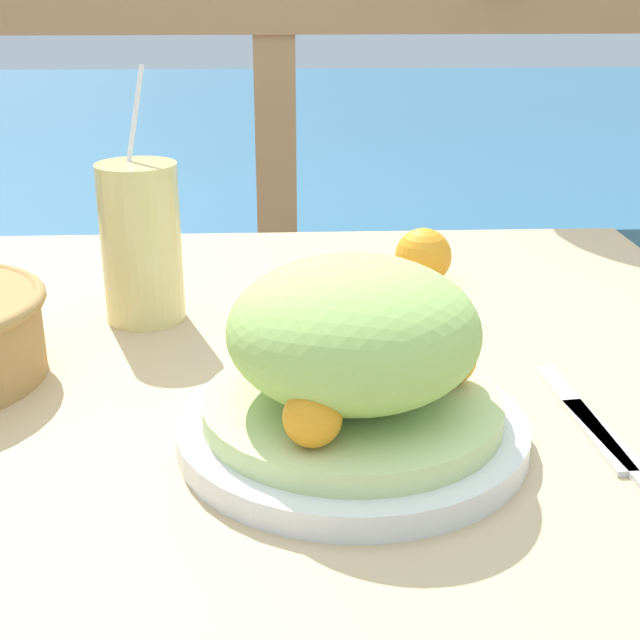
{
  "coord_description": "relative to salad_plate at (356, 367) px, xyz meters",
  "views": [
    {
      "loc": [
        -0.0,
        -0.71,
        1.05
      ],
      "look_at": [
        0.03,
        -0.02,
        0.78
      ],
      "focal_mm": 50.0,
      "sensor_mm": 36.0,
      "label": 1
    }
  ],
  "objects": [
    {
      "name": "drink_glass",
      "position": [
        -0.19,
        0.27,
        0.02
      ],
      "size": [
        0.08,
        0.08,
        0.25
      ],
      "color": "#DBCC7F",
      "rests_on": "patio_table"
    },
    {
      "name": "patio_table",
      "position": [
        -0.05,
        0.12,
        -0.16
      ],
      "size": [
        0.93,
        0.94,
        0.72
      ],
      "color": "tan",
      "rests_on": "ground_plane"
    },
    {
      "name": "fork",
      "position": [
        0.19,
        -0.04,
        -0.06
      ],
      "size": [
        0.04,
        0.18,
        0.0
      ],
      "color": "silver",
      "rests_on": "patio_table"
    },
    {
      "name": "orange_near_basket",
      "position": [
        0.11,
        0.36,
        -0.03
      ],
      "size": [
        0.06,
        0.06,
        0.06
      ],
      "color": "orange",
      "rests_on": "patio_table"
    },
    {
      "name": "salad_plate",
      "position": [
        0.0,
        0.0,
        0.0
      ],
      "size": [
        0.26,
        0.26,
        0.14
      ],
      "color": "silver",
      "rests_on": "patio_table"
    },
    {
      "name": "railing_fence",
      "position": [
        -0.05,
        0.97,
        0.01
      ],
      "size": [
        2.8,
        0.08,
        1.05
      ],
      "color": "#937551",
      "rests_on": "ground_plane"
    },
    {
      "name": "knife",
      "position": [
        0.19,
        0.03,
        -0.06
      ],
      "size": [
        0.02,
        0.18,
        0.0
      ],
      "color": "silver",
      "rests_on": "patio_table"
    },
    {
      "name": "sea_backdrop",
      "position": [
        -0.05,
        3.47,
        -0.55
      ],
      "size": [
        12.0,
        4.0,
        0.47
      ],
      "color": "teal",
      "rests_on": "ground_plane"
    }
  ]
}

